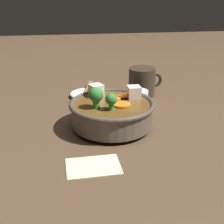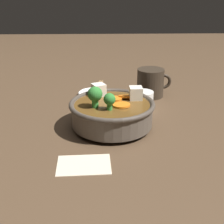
# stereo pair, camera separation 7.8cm
# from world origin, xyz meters

# --- Properties ---
(ground_plane) EXTENTS (3.00, 3.00, 0.00)m
(ground_plane) POSITION_xyz_m (0.00, 0.00, 0.00)
(ground_plane) COLOR #4C3826
(stirfry_bowl) EXTENTS (0.22, 0.22, 0.12)m
(stirfry_bowl) POSITION_xyz_m (-0.00, 0.00, 0.05)
(stirfry_bowl) COLOR #51473D
(stirfry_bowl) RESTS_ON ground_plane
(side_saucer) EXTENTS (0.11, 0.11, 0.01)m
(side_saucer) POSITION_xyz_m (-0.05, 0.24, 0.01)
(side_saucer) COLOR white
(side_saucer) RESTS_ON ground_plane
(tea_cup) EXTENTS (0.06, 0.06, 0.05)m
(tea_cup) POSITION_xyz_m (0.09, 0.13, 0.03)
(tea_cup) COLOR white
(tea_cup) RESTS_ON ground_plane
(dark_mug) EXTENTS (0.11, 0.09, 0.09)m
(dark_mug) POSITION_xyz_m (0.13, 0.23, 0.05)
(dark_mug) COLOR #33281E
(dark_mug) RESTS_ON ground_plane
(napkin) EXTENTS (0.11, 0.08, 0.00)m
(napkin) POSITION_xyz_m (-0.06, -0.18, 0.00)
(napkin) COLOR beige
(napkin) RESTS_ON ground_plane
(chopsticks_pair) EXTENTS (0.06, 0.22, 0.01)m
(chopsticks_pair) POSITION_xyz_m (-0.05, 0.24, 0.02)
(chopsticks_pair) COLOR olive
(chopsticks_pair) RESTS_ON side_saucer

